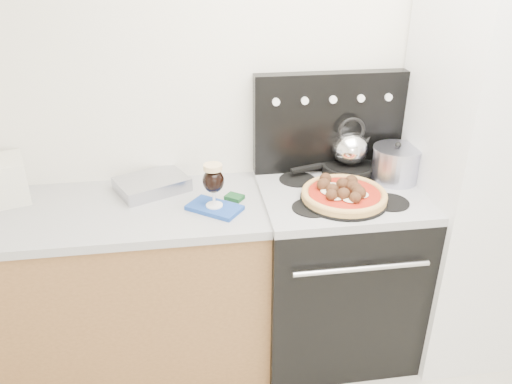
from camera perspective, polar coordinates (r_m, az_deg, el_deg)
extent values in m
cube|color=silver|center=(2.56, 6.34, 9.94)|extent=(3.50, 0.01, 2.50)
cube|color=brown|center=(2.61, -15.64, -10.88)|extent=(1.45, 0.60, 0.86)
cube|color=#A5A5A8|center=(2.37, -16.95, -2.20)|extent=(1.48, 0.63, 0.04)
cube|color=black|center=(2.65, 8.91, -9.18)|extent=(0.76, 0.65, 0.88)
cube|color=#ADADB2|center=(2.42, 9.67, -0.29)|extent=(0.76, 0.65, 0.04)
cube|color=black|center=(2.55, 8.31, 7.90)|extent=(0.76, 0.08, 0.50)
cube|color=silver|center=(2.67, 24.41, 1.44)|extent=(0.64, 0.68, 1.90)
cube|color=silver|center=(2.46, -11.81, 0.89)|extent=(0.39, 0.35, 0.06)
cube|color=#1D439E|center=(2.25, -4.77, -1.81)|extent=(0.27, 0.25, 0.02)
cylinder|color=black|center=(2.31, 9.98, -0.83)|extent=(0.42, 0.42, 0.01)
cylinder|color=black|center=(2.60, 10.49, 2.68)|extent=(0.34, 0.34, 0.05)
cylinder|color=#B0B1C8|center=(2.54, 15.65, 2.99)|extent=(0.27, 0.27, 0.16)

